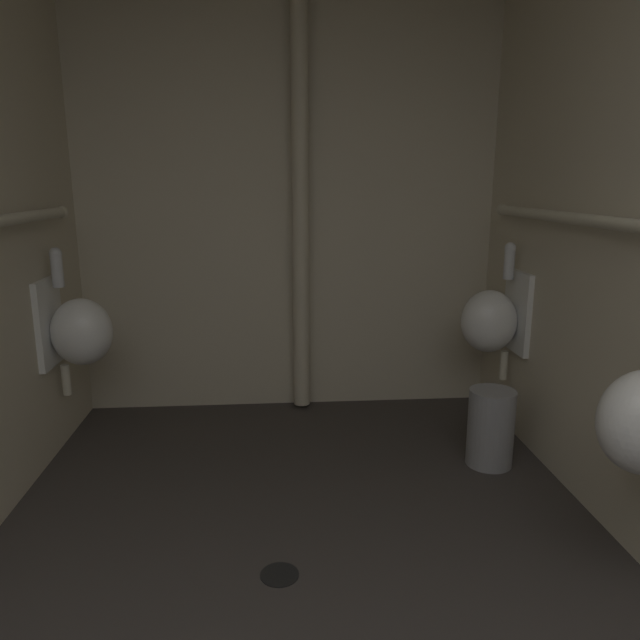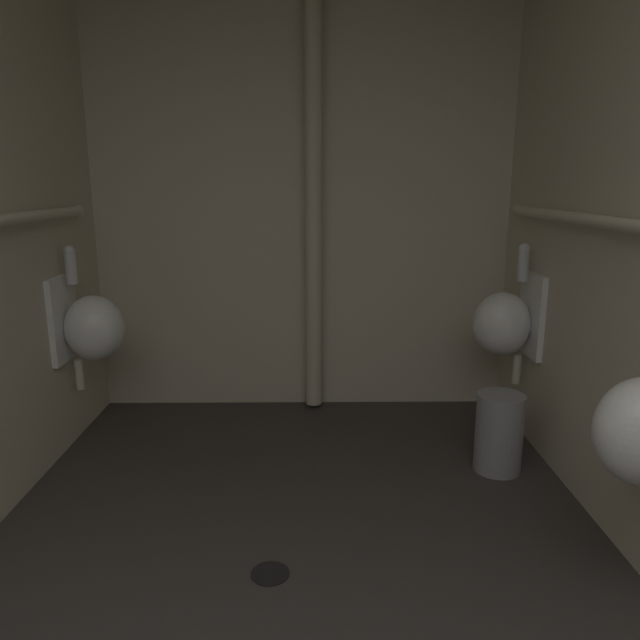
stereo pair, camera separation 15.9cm
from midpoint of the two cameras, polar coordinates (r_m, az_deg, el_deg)
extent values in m
cube|color=#383330|center=(2.17, -0.11, -27.52)|extent=(2.58, 3.95, 0.08)
cube|color=beige|center=(3.59, -0.44, 12.99)|extent=(2.58, 0.06, 2.72)
ellipsoid|color=white|center=(3.23, -19.53, -0.72)|extent=(0.30, 0.26, 0.34)
cube|color=white|center=(3.28, -22.17, 0.13)|extent=(0.03, 0.30, 0.44)
cylinder|color=silver|center=(3.21, -21.49, 4.66)|extent=(0.06, 0.06, 0.16)
sphere|color=silver|center=(3.20, -21.61, 6.17)|extent=(0.06, 0.06, 0.06)
cylinder|color=beige|center=(3.33, -20.84, -4.90)|extent=(0.04, 0.04, 0.16)
ellipsoid|color=white|center=(3.30, 18.38, -0.36)|extent=(0.30, 0.26, 0.34)
cube|color=white|center=(3.34, 20.95, 0.49)|extent=(0.03, 0.30, 0.44)
cylinder|color=silver|center=(3.28, 20.27, 4.93)|extent=(0.06, 0.06, 0.16)
sphere|color=silver|center=(3.27, 20.38, 6.40)|extent=(0.06, 0.06, 0.06)
cylinder|color=beige|center=(3.40, 19.67, -4.45)|extent=(0.04, 0.04, 0.16)
sphere|color=beige|center=(3.38, -21.02, 9.78)|extent=(0.06, 0.06, 0.06)
sphere|color=beige|center=(3.45, 19.77, 9.93)|extent=(0.06, 0.06, 0.06)
cylinder|color=beige|center=(3.48, 0.70, 12.99)|extent=(0.10, 0.10, 2.67)
cylinder|color=black|center=(2.31, -2.68, -23.12)|extent=(0.14, 0.14, 0.01)
cylinder|color=gray|center=(3.06, 18.27, -10.24)|extent=(0.23, 0.23, 0.39)
camera|label=1|loc=(0.08, -90.67, -0.16)|focal=33.28mm
camera|label=2|loc=(0.08, 89.33, 0.16)|focal=33.28mm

